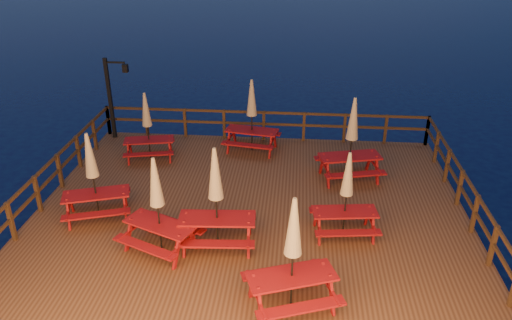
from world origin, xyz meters
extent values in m
plane|color=#050632|center=(0.00, 0.00, 0.00)|extent=(500.00, 500.00, 0.00)
cube|color=#4F2C19|center=(0.00, 0.00, 0.20)|extent=(12.00, 10.00, 0.40)
cylinder|color=#332310|center=(-5.60, 4.60, -0.30)|extent=(0.24, 0.24, 1.40)
cylinder|color=#332310|center=(0.00, 4.60, -0.30)|extent=(0.24, 0.24, 1.40)
cylinder|color=#332310|center=(5.60, 4.60, -0.30)|extent=(0.24, 0.24, 1.40)
cube|color=#332310|center=(0.00, 4.85, 1.45)|extent=(11.70, 0.06, 0.09)
cube|color=#332310|center=(0.00, 4.85, 1.01)|extent=(11.70, 0.06, 0.09)
cube|color=#332310|center=(-4.68, 4.85, 0.95)|extent=(0.10, 0.10, 1.10)
cube|color=#332310|center=(0.00, 4.85, 0.95)|extent=(0.10, 0.10, 1.10)
cube|color=#332310|center=(4.68, 4.85, 0.95)|extent=(0.10, 0.10, 1.10)
cube|color=#332310|center=(-5.85, 0.00, 1.45)|extent=(0.06, 9.70, 0.09)
cube|color=#332310|center=(-5.85, 0.00, 1.01)|extent=(0.06, 9.70, 0.09)
cube|color=#332310|center=(-5.85, 0.00, 0.95)|extent=(0.10, 0.10, 1.10)
cube|color=#332310|center=(-5.85, 3.88, 0.95)|extent=(0.10, 0.10, 1.10)
cube|color=#332310|center=(5.85, 0.00, 1.45)|extent=(0.06, 9.70, 0.09)
cube|color=#332310|center=(5.85, 0.00, 1.01)|extent=(0.06, 9.70, 0.09)
cube|color=#332310|center=(5.85, 0.00, 0.95)|extent=(0.10, 0.10, 1.10)
cube|color=#332310|center=(5.85, 3.88, 0.95)|extent=(0.10, 0.10, 1.10)
cube|color=black|center=(-5.55, 4.55, 1.90)|extent=(0.12, 0.12, 3.00)
cube|color=black|center=(-5.20, 4.55, 3.25)|extent=(0.70, 0.06, 0.06)
cube|color=black|center=(-4.85, 4.55, 3.05)|extent=(0.18, 0.18, 0.28)
sphere|color=#FFC166|center=(-4.85, 4.55, 3.05)|extent=(0.14, 0.14, 0.14)
cube|color=maroon|center=(-0.66, -1.84, 1.18)|extent=(1.92, 0.86, 0.05)
cube|color=maroon|center=(-0.70, -1.22, 0.87)|extent=(1.89, 0.42, 0.05)
cube|color=maroon|center=(-0.61, -2.47, 0.87)|extent=(1.89, 0.42, 0.05)
cube|color=maroon|center=(-1.46, -1.56, 0.79)|extent=(0.07, 0.11, 0.78)
cube|color=maroon|center=(-1.41, -2.24, 0.79)|extent=(0.07, 0.11, 0.78)
cube|color=maroon|center=(0.10, -1.45, 0.79)|extent=(0.07, 0.11, 0.78)
cube|color=maroon|center=(0.15, -2.13, 0.79)|extent=(0.07, 0.11, 0.78)
cylinder|color=black|center=(-0.66, -1.84, 1.70)|extent=(0.05, 0.05, 2.60)
cone|color=#997F5E|center=(-0.66, -1.84, 2.43)|extent=(0.37, 0.37, 1.30)
sphere|color=black|center=(-0.66, -1.84, 3.03)|extent=(0.07, 0.07, 0.07)
cube|color=maroon|center=(-2.01, -2.15, 1.13)|extent=(1.89, 1.34, 0.05)
cube|color=maroon|center=(-1.78, -1.61, 0.84)|extent=(1.72, 0.97, 0.05)
cube|color=maroon|center=(-2.25, -2.68, 0.84)|extent=(1.72, 0.97, 0.05)
cube|color=maroon|center=(-2.55, -1.56, 0.77)|extent=(0.09, 0.11, 0.73)
cube|color=maroon|center=(-2.82, -2.15, 0.77)|extent=(0.09, 0.11, 0.73)
cube|color=maroon|center=(-1.21, -2.15, 0.77)|extent=(0.09, 0.11, 0.73)
cube|color=maroon|center=(-1.48, -2.74, 0.77)|extent=(0.09, 0.11, 0.73)
cylinder|color=black|center=(-2.01, -2.15, 1.62)|extent=(0.04, 0.04, 2.44)
cone|color=#997F5E|center=(-2.01, -2.15, 2.31)|extent=(0.35, 0.35, 1.22)
sphere|color=black|center=(-2.01, -2.15, 2.87)|extent=(0.07, 0.07, 0.07)
cube|color=maroon|center=(2.50, -1.10, 1.08)|extent=(1.71, 0.84, 0.05)
cube|color=maroon|center=(2.44, -0.56, 0.81)|extent=(1.66, 0.46, 0.05)
cube|color=maroon|center=(2.57, -1.64, 0.81)|extent=(1.66, 0.46, 0.05)
cube|color=maroon|center=(1.79, -0.88, 0.74)|extent=(0.07, 0.10, 0.68)
cube|color=maroon|center=(1.86, -1.48, 0.74)|extent=(0.07, 0.10, 0.68)
cube|color=maroon|center=(3.14, -0.71, 0.74)|extent=(0.07, 0.10, 0.68)
cube|color=maroon|center=(3.22, -1.31, 0.74)|extent=(0.07, 0.10, 0.68)
cylinder|color=black|center=(2.50, -1.10, 1.54)|extent=(0.04, 0.04, 2.28)
cone|color=#997F5E|center=(2.50, -1.10, 2.18)|extent=(0.33, 0.33, 1.14)
sphere|color=black|center=(2.50, -1.10, 2.70)|extent=(0.06, 0.06, 0.06)
cube|color=maroon|center=(-4.10, -0.85, 1.13)|extent=(1.87, 1.18, 0.05)
cube|color=maroon|center=(-4.28, -0.30, 0.84)|extent=(1.74, 0.79, 0.05)
cube|color=maroon|center=(-3.93, -1.40, 0.84)|extent=(1.74, 0.79, 0.05)
cube|color=maroon|center=(-4.89, -0.77, 0.76)|extent=(0.09, 0.11, 0.73)
cube|color=maroon|center=(-4.70, -1.38, 0.76)|extent=(0.09, 0.11, 0.73)
cube|color=maroon|center=(-3.51, -0.32, 0.76)|extent=(0.09, 0.11, 0.73)
cube|color=maroon|center=(-3.32, -0.93, 0.76)|extent=(0.09, 0.11, 0.73)
cylinder|color=black|center=(-4.10, -0.85, 1.61)|extent=(0.04, 0.04, 2.42)
cone|color=#997F5E|center=(-4.10, -0.85, 2.29)|extent=(0.35, 0.35, 1.21)
sphere|color=black|center=(-4.10, -0.85, 2.85)|extent=(0.07, 0.07, 0.07)
cube|color=maroon|center=(-0.34, 3.85, 1.15)|extent=(1.89, 0.99, 0.05)
cube|color=maroon|center=(-0.24, 4.44, 0.85)|extent=(1.82, 0.58, 0.05)
cube|color=maroon|center=(-0.44, 3.26, 0.85)|extent=(1.82, 0.58, 0.05)
cube|color=maroon|center=(-1.02, 4.30, 0.77)|extent=(0.08, 0.11, 0.75)
cube|color=maroon|center=(-1.14, 3.65, 0.77)|extent=(0.08, 0.11, 0.75)
cube|color=maroon|center=(0.45, 4.05, 0.77)|extent=(0.08, 0.11, 0.75)
cube|color=maroon|center=(0.34, 3.40, 0.77)|extent=(0.08, 0.11, 0.75)
cylinder|color=black|center=(-0.34, 3.85, 1.65)|extent=(0.04, 0.04, 2.50)
cone|color=#997F5E|center=(-0.34, 3.85, 2.35)|extent=(0.36, 0.36, 1.25)
sphere|color=black|center=(-0.34, 3.85, 2.93)|extent=(0.07, 0.07, 0.07)
cube|color=maroon|center=(2.88, 2.00, 1.18)|extent=(1.99, 1.15, 0.05)
cube|color=maroon|center=(2.73, 2.60, 0.87)|extent=(1.88, 0.73, 0.05)
cube|color=maroon|center=(3.02, 1.39, 0.87)|extent=(1.88, 0.73, 0.05)
cube|color=maroon|center=(2.04, 2.15, 0.79)|extent=(0.09, 0.12, 0.78)
cube|color=maroon|center=(2.20, 1.48, 0.79)|extent=(0.09, 0.12, 0.78)
cube|color=maroon|center=(3.55, 2.52, 0.79)|extent=(0.09, 0.12, 0.78)
cube|color=maroon|center=(3.71, 1.85, 0.79)|extent=(0.09, 0.12, 0.78)
cylinder|color=black|center=(2.88, 2.00, 1.70)|extent=(0.05, 0.05, 2.60)
cone|color=#997F5E|center=(2.88, 2.00, 2.42)|extent=(0.37, 0.37, 1.30)
sphere|color=black|center=(2.88, 2.00, 3.03)|extent=(0.07, 0.07, 0.07)
cube|color=maroon|center=(-3.73, 2.89, 1.08)|extent=(1.73, 0.95, 0.05)
cube|color=maroon|center=(-3.84, 3.43, 0.81)|extent=(1.65, 0.58, 0.05)
cube|color=maroon|center=(-3.62, 2.36, 0.81)|extent=(1.65, 0.58, 0.05)
cube|color=maroon|center=(-4.45, 3.05, 0.74)|extent=(0.07, 0.10, 0.68)
cube|color=maroon|center=(-4.33, 2.46, 0.74)|extent=(0.07, 0.10, 0.68)
cube|color=maroon|center=(-3.12, 3.32, 0.74)|extent=(0.07, 0.10, 0.68)
cube|color=maroon|center=(-3.00, 2.74, 0.74)|extent=(0.07, 0.10, 0.68)
cylinder|color=black|center=(-3.73, 2.89, 1.53)|extent=(0.04, 0.04, 2.27)
cone|color=#997F5E|center=(-3.73, 2.89, 2.17)|extent=(0.33, 0.33, 1.13)
sphere|color=black|center=(-3.73, 2.89, 2.69)|extent=(0.06, 0.06, 0.06)
cube|color=maroon|center=(1.22, -3.85, 1.17)|extent=(1.97, 1.30, 0.05)
cube|color=maroon|center=(1.01, -3.27, 0.86)|extent=(1.82, 0.90, 0.05)
cube|color=maroon|center=(1.43, -4.43, 0.86)|extent=(1.82, 0.90, 0.05)
cube|color=maroon|center=(0.39, -3.79, 0.78)|extent=(0.09, 0.12, 0.77)
cube|color=maroon|center=(0.62, -4.43, 0.78)|extent=(0.09, 0.12, 0.77)
cube|color=maroon|center=(1.82, -3.27, 0.78)|extent=(0.09, 0.12, 0.77)
cube|color=maroon|center=(2.05, -3.91, 0.78)|extent=(0.09, 0.12, 0.77)
cylinder|color=black|center=(1.22, -3.85, 1.68)|extent=(0.04, 0.04, 2.55)
cone|color=#997F5E|center=(1.22, -3.85, 2.39)|extent=(0.37, 0.37, 1.28)
sphere|color=black|center=(1.22, -3.85, 2.98)|extent=(0.07, 0.07, 0.07)
camera|label=1|loc=(1.20, -12.04, 7.84)|focal=35.00mm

